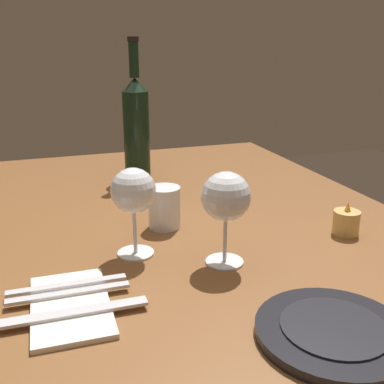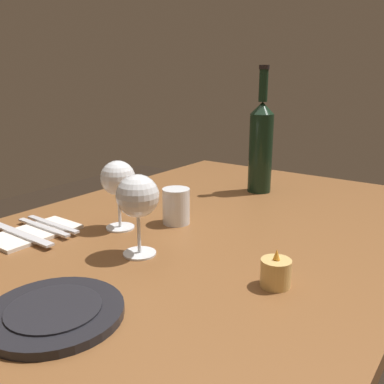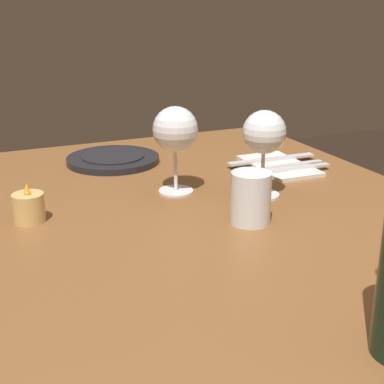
{
  "view_description": "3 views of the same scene",
  "coord_description": "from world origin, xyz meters",
  "px_view_note": "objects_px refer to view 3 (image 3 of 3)",
  "views": [
    {
      "loc": [
        0.89,
        -0.31,
        1.11
      ],
      "look_at": [
        0.01,
        -0.01,
        0.8
      ],
      "focal_mm": 43.86,
      "sensor_mm": 36.0,
      "label": 1
    },
    {
      "loc": [
        0.79,
        0.52,
        1.09
      ],
      "look_at": [
        0.07,
        0.0,
        0.84
      ],
      "focal_mm": 39.42,
      "sensor_mm": 36.0,
      "label": 2
    },
    {
      "loc": [
        -0.71,
        0.36,
        1.09
      ],
      "look_at": [
        0.07,
        0.01,
        0.79
      ],
      "focal_mm": 52.43,
      "sensor_mm": 36.0,
      "label": 3
    }
  ],
  "objects_px": {
    "wine_glass_right": "(264,135)",
    "fork_outer": "(292,169)",
    "votive_candle": "(29,208)",
    "water_tumbler": "(251,200)",
    "wine_glass_left": "(175,131)",
    "table_knife": "(272,159)",
    "fork_inner": "(285,166)",
    "folded_napkin": "(279,166)",
    "dinner_plate": "(113,159)"
  },
  "relations": [
    {
      "from": "wine_glass_left",
      "to": "votive_candle",
      "type": "xyz_separation_m",
      "value": [
        -0.04,
        0.28,
        -0.09
      ]
    },
    {
      "from": "votive_candle",
      "to": "wine_glass_right",
      "type": "bearing_deg",
      "value": -96.19
    },
    {
      "from": "wine_glass_left",
      "to": "folded_napkin",
      "type": "distance_m",
      "value": 0.29
    },
    {
      "from": "water_tumbler",
      "to": "wine_glass_left",
      "type": "bearing_deg",
      "value": 15.98
    },
    {
      "from": "fork_inner",
      "to": "folded_napkin",
      "type": "bearing_deg",
      "value": 0.0
    },
    {
      "from": "folded_napkin",
      "to": "fork_inner",
      "type": "bearing_deg",
      "value": 180.0
    },
    {
      "from": "wine_glass_left",
      "to": "dinner_plate",
      "type": "xyz_separation_m",
      "value": [
        0.24,
        0.05,
        -0.11
      ]
    },
    {
      "from": "votive_candle",
      "to": "folded_napkin",
      "type": "xyz_separation_m",
      "value": [
        0.1,
        -0.54,
        -0.02
      ]
    },
    {
      "from": "wine_glass_left",
      "to": "fork_inner",
      "type": "distance_m",
      "value": 0.29
    },
    {
      "from": "folded_napkin",
      "to": "fork_outer",
      "type": "xyz_separation_m",
      "value": [
        -0.05,
        0.0,
        0.01
      ]
    },
    {
      "from": "fork_inner",
      "to": "votive_candle",
      "type": "bearing_deg",
      "value": 97.74
    },
    {
      "from": "fork_outer",
      "to": "table_knife",
      "type": "xyz_separation_m",
      "value": [
        0.08,
        0.0,
        0.0
      ]
    },
    {
      "from": "water_tumbler",
      "to": "dinner_plate",
      "type": "bearing_deg",
      "value": 13.96
    },
    {
      "from": "votive_candle",
      "to": "folded_napkin",
      "type": "bearing_deg",
      "value": -79.67
    },
    {
      "from": "dinner_plate",
      "to": "folded_napkin",
      "type": "xyz_separation_m",
      "value": [
        -0.18,
        -0.32,
        -0.0
      ]
    },
    {
      "from": "water_tumbler",
      "to": "wine_glass_right",
      "type": "bearing_deg",
      "value": -38.63
    },
    {
      "from": "votive_candle",
      "to": "fork_outer",
      "type": "xyz_separation_m",
      "value": [
        0.05,
        -0.54,
        -0.01
      ]
    },
    {
      "from": "water_tumbler",
      "to": "folded_napkin",
      "type": "xyz_separation_m",
      "value": [
        0.25,
        -0.21,
        -0.03
      ]
    },
    {
      "from": "water_tumbler",
      "to": "table_knife",
      "type": "height_order",
      "value": "water_tumbler"
    },
    {
      "from": "water_tumbler",
      "to": "fork_inner",
      "type": "bearing_deg",
      "value": -43.37
    },
    {
      "from": "water_tumbler",
      "to": "fork_inner",
      "type": "distance_m",
      "value": 0.31
    },
    {
      "from": "table_knife",
      "to": "water_tumbler",
      "type": "bearing_deg",
      "value": 142.83
    },
    {
      "from": "dinner_plate",
      "to": "table_knife",
      "type": "bearing_deg",
      "value": -115.45
    },
    {
      "from": "wine_glass_left",
      "to": "dinner_plate",
      "type": "relative_size",
      "value": 0.8
    },
    {
      "from": "wine_glass_right",
      "to": "votive_candle",
      "type": "bearing_deg",
      "value": 83.81
    },
    {
      "from": "dinner_plate",
      "to": "folded_napkin",
      "type": "bearing_deg",
      "value": -119.7
    },
    {
      "from": "votive_candle",
      "to": "water_tumbler",
      "type": "bearing_deg",
      "value": -114.48
    },
    {
      "from": "votive_candle",
      "to": "table_knife",
      "type": "relative_size",
      "value": 0.32
    },
    {
      "from": "fork_outer",
      "to": "table_knife",
      "type": "distance_m",
      "value": 0.08
    },
    {
      "from": "wine_glass_left",
      "to": "wine_glass_right",
      "type": "relative_size",
      "value": 1.02
    },
    {
      "from": "folded_napkin",
      "to": "water_tumbler",
      "type": "bearing_deg",
      "value": 139.65
    },
    {
      "from": "folded_napkin",
      "to": "fork_outer",
      "type": "height_order",
      "value": "fork_outer"
    },
    {
      "from": "water_tumbler",
      "to": "dinner_plate",
      "type": "height_order",
      "value": "water_tumbler"
    },
    {
      "from": "wine_glass_right",
      "to": "votive_candle",
      "type": "xyz_separation_m",
      "value": [
        0.04,
        0.41,
        -0.09
      ]
    },
    {
      "from": "wine_glass_left",
      "to": "dinner_plate",
      "type": "height_order",
      "value": "wine_glass_left"
    },
    {
      "from": "water_tumbler",
      "to": "fork_outer",
      "type": "distance_m",
      "value": 0.29
    },
    {
      "from": "dinner_plate",
      "to": "table_knife",
      "type": "relative_size",
      "value": 0.98
    },
    {
      "from": "wine_glass_left",
      "to": "folded_napkin",
      "type": "bearing_deg",
      "value": -77.25
    },
    {
      "from": "table_knife",
      "to": "fork_inner",
      "type": "bearing_deg",
      "value": 180.0
    },
    {
      "from": "folded_napkin",
      "to": "wine_glass_left",
      "type": "bearing_deg",
      "value": 102.75
    },
    {
      "from": "fork_inner",
      "to": "fork_outer",
      "type": "height_order",
      "value": "same"
    },
    {
      "from": "wine_glass_right",
      "to": "fork_outer",
      "type": "relative_size",
      "value": 0.89
    },
    {
      "from": "water_tumbler",
      "to": "folded_napkin",
      "type": "height_order",
      "value": "water_tumbler"
    },
    {
      "from": "dinner_plate",
      "to": "fork_inner",
      "type": "distance_m",
      "value": 0.38
    },
    {
      "from": "wine_glass_right",
      "to": "fork_inner",
      "type": "relative_size",
      "value": 0.89
    },
    {
      "from": "dinner_plate",
      "to": "votive_candle",
      "type": "bearing_deg",
      "value": 141.49
    },
    {
      "from": "wine_glass_right",
      "to": "fork_outer",
      "type": "height_order",
      "value": "wine_glass_right"
    },
    {
      "from": "wine_glass_left",
      "to": "dinner_plate",
      "type": "distance_m",
      "value": 0.27
    },
    {
      "from": "wine_glass_left",
      "to": "fork_outer",
      "type": "xyz_separation_m",
      "value": [
        0.01,
        -0.27,
        -0.11
      ]
    },
    {
      "from": "water_tumbler",
      "to": "votive_candle",
      "type": "height_order",
      "value": "water_tumbler"
    }
  ]
}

